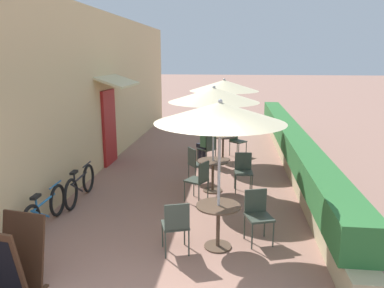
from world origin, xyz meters
TOP-DOWN VIEW (x-y plane):
  - cafe_facade_wall at (-2.54, 7.04)m, footprint 0.98×14.36m
  - planter_hedge at (2.75, 7.08)m, footprint 0.60×13.36m
  - patio_table_near at (0.91, 1.92)m, footprint 0.71×0.71m
  - patio_umbrella_near at (0.91, 1.92)m, footprint 1.98×1.98m
  - cafe_chair_near_left at (1.54, 2.22)m, footprint 0.51×0.51m
  - cafe_chair_near_right at (0.28, 1.63)m, footprint 0.51×0.51m
  - patio_table_mid at (0.67, 4.51)m, footprint 0.71×0.71m
  - patio_umbrella_mid at (0.67, 4.51)m, footprint 1.98×1.98m
  - cafe_chair_mid_left at (0.23, 5.04)m, footprint 0.55×0.55m
  - cafe_chair_mid_right at (0.43, 3.85)m, footprint 0.54×0.54m
  - cafe_chair_mid_back at (1.36, 4.62)m, footprint 0.42×0.42m
  - patio_table_far at (0.81, 7.18)m, footprint 0.71×0.71m
  - patio_umbrella_far at (0.81, 7.18)m, footprint 1.98×1.98m
  - cafe_chair_far_left at (1.20, 7.76)m, footprint 0.56×0.56m
  - cafe_chair_far_right at (0.42, 6.61)m, footprint 0.56×0.56m
  - seated_patron_far_right at (0.33, 6.68)m, footprint 0.51×0.50m
  - coffee_cup_far at (0.69, 7.25)m, footprint 0.07×0.07m
  - bicycle_leaning at (-2.20, 2.29)m, footprint 0.11×1.64m
  - bicycle_second at (-2.10, 3.61)m, footprint 0.13×1.66m
  - menu_board at (-1.66, 0.42)m, footprint 0.74×0.73m

SIDE VIEW (x-z plane):
  - bicycle_leaning at x=-2.20m, z-range -0.03..0.68m
  - bicycle_second at x=-2.10m, z-range -0.03..0.70m
  - menu_board at x=-1.66m, z-range -0.01..1.00m
  - patio_table_near at x=0.91m, z-range 0.14..0.86m
  - patio_table_mid at x=0.67m, z-range 0.14..0.86m
  - patio_table_far at x=0.81m, z-range 0.14..0.86m
  - cafe_chair_near_left at x=1.54m, z-range 0.08..0.95m
  - cafe_chair_near_right at x=0.28m, z-range 0.08..0.95m
  - cafe_chair_mid_left at x=0.23m, z-range 0.08..0.95m
  - cafe_chair_mid_right at x=0.43m, z-range 0.08..0.95m
  - cafe_chair_mid_back at x=1.36m, z-range 0.08..0.95m
  - cafe_chair_far_left at x=1.20m, z-range 0.08..0.95m
  - cafe_chair_far_right at x=0.42m, z-range 0.08..0.95m
  - planter_hedge at x=2.75m, z-range 0.03..1.04m
  - seated_patron_far_right at x=0.33m, z-range 0.06..1.31m
  - coffee_cup_far at x=0.69m, z-range 0.72..0.81m
  - cafe_facade_wall at x=-2.54m, z-range -0.01..4.19m
  - patio_umbrella_near at x=0.91m, z-range 0.99..3.39m
  - patio_umbrella_mid at x=0.67m, z-range 0.99..3.39m
  - patio_umbrella_far at x=0.81m, z-range 0.99..3.39m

